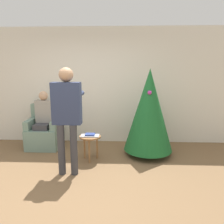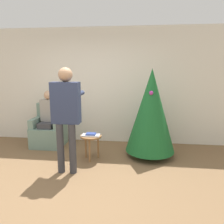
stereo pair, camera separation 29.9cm
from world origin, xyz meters
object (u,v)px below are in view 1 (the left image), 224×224
armchair (45,132)px  person_standing (67,111)px  side_stool (90,140)px  person_seated (43,117)px  christmas_tree (149,110)px

armchair → person_standing: size_ratio=0.54×
side_stool → person_seated: bearing=149.7°
person_seated → person_standing: size_ratio=0.71×
armchair → side_stool: armchair is taller
armchair → person_seated: 0.36m
armchair → person_seated: size_ratio=0.76×
christmas_tree → person_standing: 1.69m
person_standing → christmas_tree: bearing=30.6°
christmas_tree → side_stool: 1.31m
christmas_tree → armchair: bearing=170.7°
armchair → side_stool: (1.14, -0.69, 0.07)m
person_seated → person_standing: person_standing is taller
person_standing → armchair: bearing=124.4°
christmas_tree → person_seated: (-2.29, 0.35, -0.24)m
person_seated → side_stool: person_seated is taller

